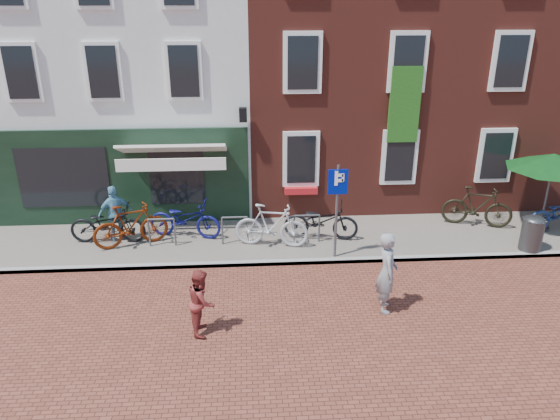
{
  "coord_description": "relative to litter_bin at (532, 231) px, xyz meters",
  "views": [
    {
      "loc": [
        -1.12,
        -12.07,
        6.45
      ],
      "look_at": [
        -0.29,
        0.54,
        1.35
      ],
      "focal_mm": 33.55,
      "sensor_mm": 36.0,
      "label": 1
    }
  ],
  "objects": [
    {
      "name": "building_brick_mid",
      "position": [
        -4.52,
        6.7,
        4.35
      ],
      "size": [
        6.0,
        8.0,
        10.0
      ],
      "primitive_type": "cube",
      "color": "maroon",
      "rests_on": "ground"
    },
    {
      "name": "ground",
      "position": [
        -6.52,
        -0.3,
        -0.65
      ],
      "size": [
        80.0,
        80.0,
        0.0
      ],
      "primitive_type": "plane",
      "color": "brown"
    },
    {
      "name": "bicycle_4",
      "position": [
        -5.6,
        1.09,
        0.0
      ],
      "size": [
        2.19,
        1.07,
        1.1
      ],
      "primitive_type": "imported",
      "rotation": [
        0.0,
        0.0,
        1.4
      ],
      "color": "black",
      "rests_on": "sidewalk"
    },
    {
      "name": "cafe_person",
      "position": [
        -11.35,
        1.4,
        0.25
      ],
      "size": [
        1.02,
        0.76,
        1.6
      ],
      "primitive_type": "imported",
      "rotation": [
        0.0,
        0.0,
        3.59
      ],
      "color": "#5998B3",
      "rests_on": "sidewalk"
    },
    {
      "name": "building_brick_right",
      "position": [
        1.48,
        6.7,
        4.35
      ],
      "size": [
        6.0,
        8.0,
        10.0
      ],
      "primitive_type": "cube",
      "color": "maroon",
      "rests_on": "ground"
    },
    {
      "name": "parasol",
      "position": [
        1.03,
        1.33,
        1.62
      ],
      "size": [
        2.61,
        2.61,
        2.41
      ],
      "color": "#4C4C4F",
      "rests_on": "sidewalk"
    },
    {
      "name": "bicycle_3",
      "position": [
        -7.02,
        0.71,
        0.06
      ],
      "size": [
        2.11,
        0.98,
        1.22
      ],
      "primitive_type": "imported",
      "rotation": [
        0.0,
        0.0,
        1.37
      ],
      "color": "#B3B3B5",
      "rests_on": "sidewalk"
    },
    {
      "name": "parking_sign",
      "position": [
        -5.37,
        -0.06,
        1.14
      ],
      "size": [
        0.5,
        0.08,
        2.53
      ],
      "color": "#4C4C4F",
      "rests_on": "sidewalk"
    },
    {
      "name": "bicycle_0",
      "position": [
        -11.56,
        1.25,
        0.0
      ],
      "size": [
        2.13,
        0.84,
        1.1
      ],
      "primitive_type": "imported",
      "rotation": [
        0.0,
        0.0,
        1.52
      ],
      "color": "black",
      "rests_on": "sidewalk"
    },
    {
      "name": "bicycle_1",
      "position": [
        -10.87,
        0.97,
        0.06
      ],
      "size": [
        2.11,
        1.23,
        1.22
      ],
      "primitive_type": "imported",
      "rotation": [
        0.0,
        0.0,
        1.92
      ],
      "color": "#591D06",
      "rests_on": "sidewalk"
    },
    {
      "name": "bicycle_6",
      "position": [
        1.46,
        1.18,
        0.0
      ],
      "size": [
        2.19,
        1.07,
        1.1
      ],
      "primitive_type": "imported",
      "rotation": [
        0.0,
        0.0,
        1.74
      ],
      "color": "navy",
      "rests_on": "sidewalk"
    },
    {
      "name": "boy",
      "position": [
        -8.64,
        -3.06,
        0.06
      ],
      "size": [
        0.55,
        0.7,
        1.42
      ],
      "primitive_type": "imported",
      "rotation": [
        0.0,
        0.0,
        1.56
      ],
      "color": "maroon",
      "rests_on": "ground"
    },
    {
      "name": "woman",
      "position": [
        -4.65,
        -2.49,
        0.28
      ],
      "size": [
        0.52,
        0.72,
        1.86
      ],
      "primitive_type": "imported",
      "rotation": [
        0.0,
        0.0,
        1.46
      ],
      "color": "gray",
      "rests_on": "ground"
    },
    {
      "name": "litter_bin",
      "position": [
        0.0,
        0.0,
        0.0
      ],
      "size": [
        0.58,
        0.58,
        1.06
      ],
      "color": "#3A3B3D",
      "rests_on": "sidewalk"
    },
    {
      "name": "bicycle_2",
      "position": [
        -9.45,
        1.47,
        0.0
      ],
      "size": [
        2.21,
        1.21,
        1.1
      ],
      "primitive_type": "imported",
      "rotation": [
        0.0,
        0.0,
        1.33
      ],
      "color": "#101058",
      "rests_on": "sidewalk"
    },
    {
      "name": "bicycle_5",
      "position": [
        -0.82,
        1.69,
        0.06
      ],
      "size": [
        2.11,
        1.23,
        1.22
      ],
      "primitive_type": "imported",
      "rotation": [
        0.0,
        0.0,
        1.22
      ],
      "color": "black",
      "rests_on": "sidewalk"
    },
    {
      "name": "sidewalk",
      "position": [
        -5.52,
        1.2,
        -0.6
      ],
      "size": [
        24.0,
        3.0,
        0.1
      ],
      "primitive_type": "cube",
      "color": "slate",
      "rests_on": "ground"
    },
    {
      "name": "building_stucco",
      "position": [
        -11.52,
        6.7,
        3.85
      ],
      "size": [
        8.0,
        8.0,
        9.0
      ],
      "primitive_type": "cube",
      "color": "silver",
      "rests_on": "ground"
    }
  ]
}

